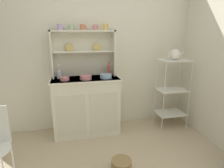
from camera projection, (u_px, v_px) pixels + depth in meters
The scene contains 16 objects.
wall_back at pixel (92, 52), 2.97m from camera, with size 3.84×0.05×2.50m, color silver.
hutch_cabinet at pixel (86, 105), 2.91m from camera, with size 1.01×0.45×0.89m.
hutch_shelf_unit at pixel (84, 50), 2.85m from camera, with size 0.94×0.18×0.69m.
bakers_rack at pixel (172, 87), 3.07m from camera, with size 0.46×0.34×1.13m.
floor_basket at pixel (121, 165), 2.16m from camera, with size 0.23×0.23×0.14m, color #93754C.
cup_lilac_0 at pixel (60, 27), 2.65m from camera, with size 0.09×0.08×0.08m.
cup_sage_1 at pixel (71, 27), 2.69m from camera, with size 0.09×0.08×0.08m.
cup_terracotta_2 at pixel (83, 27), 2.72m from camera, with size 0.09×0.08×0.08m.
cup_rose_3 at pixel (95, 27), 2.76m from camera, with size 0.08×0.07×0.08m.
cup_gold_4 at pixel (105, 27), 2.79m from camera, with size 0.08×0.07×0.09m.
bowl_mixing_large at pixel (65, 79), 2.66m from camera, with size 0.13×0.13×0.05m, color #D17A84.
bowl_floral_medium at pixel (86, 77), 2.72m from camera, with size 0.17×0.17×0.06m, color #D17A84.
bowl_cream_small at pixel (106, 76), 2.78m from camera, with size 0.17×0.17×0.06m, color #8EB2D1.
jam_bottle at pixel (109, 70), 2.93m from camera, with size 0.05×0.05×0.22m.
utensil_jar at pixel (59, 74), 2.78m from camera, with size 0.08×0.08×0.23m.
porcelain_teapot at pixel (175, 55), 2.92m from camera, with size 0.25×0.16×0.19m.
Camera 1 is at (-0.34, -1.37, 1.55)m, focal length 30.26 mm.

